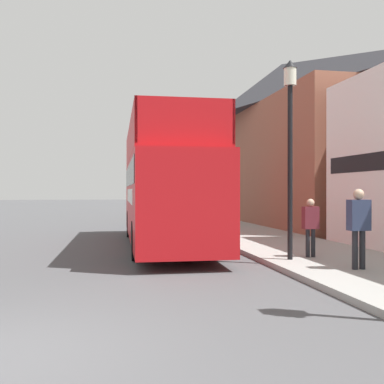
{
  "coord_description": "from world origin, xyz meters",
  "views": [
    {
      "loc": [
        1.3,
        -5.41,
        1.93
      ],
      "look_at": [
        4.69,
        11.61,
        1.88
      ],
      "focal_mm": 42.0,
      "sensor_mm": 36.0,
      "label": 1
    }
  ],
  "objects": [
    {
      "name": "ground_plane",
      "position": [
        0.0,
        21.0,
        0.0
      ],
      "size": [
        144.0,
        144.0,
        0.0
      ],
      "primitive_type": "plane",
      "color": "#4C4C4F"
    },
    {
      "name": "lamp_post_second",
      "position": [
        5.87,
        13.55,
        3.37
      ],
      "size": [
        0.35,
        0.35,
        4.67
      ],
      "color": "black",
      "rests_on": "sidewalk"
    },
    {
      "name": "lamp_post_third",
      "position": [
        5.91,
        21.59,
        3.7
      ],
      "size": [
        0.35,
        0.35,
        5.22
      ],
      "color": "black",
      "rests_on": "sidewalk"
    },
    {
      "name": "pedestrian_second",
      "position": [
        7.0,
        3.82,
        1.24
      ],
      "size": [
        0.48,
        0.26,
        1.82
      ],
      "color": "#232328",
      "rests_on": "sidewalk"
    },
    {
      "name": "parked_car_ahead_of_bus",
      "position": [
        4.29,
        18.22,
        0.7
      ],
      "size": [
        1.95,
        4.52,
        1.47
      ],
      "rotation": [
        0.0,
        0.0,
        0.04
      ],
      "color": "navy",
      "rests_on": "ground_plane"
    },
    {
      "name": "sidewalk",
      "position": [
        7.35,
        18.0,
        0.07
      ],
      "size": [
        3.87,
        108.0,
        0.14
      ],
      "color": "#999993",
      "rests_on": "ground_plane"
    },
    {
      "name": "pedestrian_third",
      "position": [
        6.79,
        5.79,
        1.08
      ],
      "size": [
        0.41,
        0.23,
        1.57
      ],
      "color": "#232328",
      "rests_on": "sidewalk"
    },
    {
      "name": "tour_bus",
      "position": [
        3.42,
        10.18,
        1.9
      ],
      "size": [
        2.8,
        10.73,
        4.17
      ],
      "rotation": [
        0.0,
        0.0,
        -0.03
      ],
      "color": "red",
      "rests_on": "ground_plane"
    },
    {
      "name": "brick_terrace_rear",
      "position": [
        12.29,
        21.0,
        4.92
      ],
      "size": [
        6.0,
        20.9,
        9.84
      ],
      "color": "#935642",
      "rests_on": "ground_plane"
    },
    {
      "name": "lamp_post_nearest",
      "position": [
        6.07,
        5.5,
        3.67
      ],
      "size": [
        0.35,
        0.35,
        5.18
      ],
      "color": "black",
      "rests_on": "sidewalk"
    }
  ]
}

